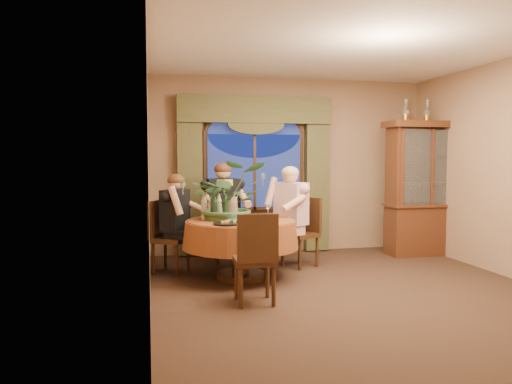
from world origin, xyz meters
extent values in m
plane|color=black|center=(0.00, 0.00, 0.00)|extent=(5.00, 5.00, 0.00)
plane|color=#89654B|center=(0.00, 2.50, 1.40)|extent=(4.50, 0.00, 4.50)
plane|color=white|center=(0.00, 0.00, 2.80)|extent=(5.00, 5.00, 0.00)
cube|color=#424123|center=(-1.63, 2.38, 1.18)|extent=(0.38, 0.14, 2.32)
cube|color=#424123|center=(0.43, 2.38, 1.18)|extent=(0.38, 0.14, 2.32)
cylinder|color=maroon|center=(-1.12, 0.80, 0.38)|extent=(1.85, 1.85, 0.75)
cube|color=#3E1C0E|center=(2.00, 1.75, 1.05)|extent=(1.30, 0.52, 2.09)
cube|color=black|center=(-0.18, 1.32, 0.48)|extent=(0.57, 0.57, 0.96)
cube|color=black|center=(-1.13, 1.85, 0.48)|extent=(0.42, 0.42, 0.96)
cube|color=black|center=(-1.98, 1.29, 0.48)|extent=(0.57, 0.57, 0.96)
cube|color=black|center=(-1.17, -0.27, 0.48)|extent=(0.44, 0.44, 0.96)
imported|color=#355A37|center=(-1.25, 0.96, 1.37)|extent=(0.98, 1.08, 0.85)
imported|color=#475428|center=(-1.08, 0.74, 0.77)|extent=(0.15, 0.15, 0.05)
cylinder|color=black|center=(-1.35, 0.40, 0.76)|extent=(0.35, 0.35, 0.02)
cylinder|color=black|center=(-1.45, 0.97, 0.92)|extent=(0.07, 0.07, 0.33)
cylinder|color=tan|center=(-1.57, 0.90, 0.92)|extent=(0.07, 0.07, 0.33)
cylinder|color=tan|center=(-1.39, 0.88, 0.92)|extent=(0.07, 0.07, 0.33)
cylinder|color=black|center=(-1.46, 0.77, 0.92)|extent=(0.07, 0.07, 0.33)
cylinder|color=black|center=(-1.33, 0.73, 0.92)|extent=(0.07, 0.07, 0.33)
cube|color=white|center=(-0.87, 0.65, 0.75)|extent=(0.21, 0.30, 0.00)
cube|color=white|center=(-0.78, 1.06, 0.75)|extent=(0.31, 0.36, 0.00)
cube|color=white|center=(-1.19, 0.52, 0.75)|extent=(0.22, 0.31, 0.00)
camera|label=1|loc=(-2.25, -5.34, 1.54)|focal=35.00mm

